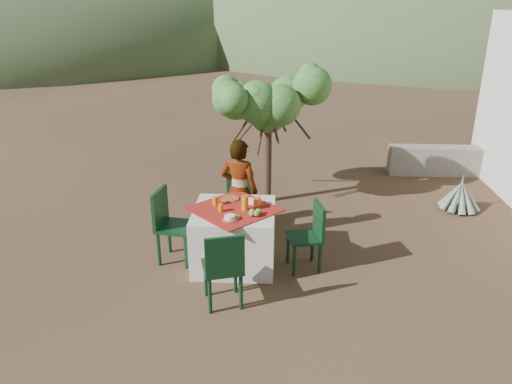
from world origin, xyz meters
The scene contains 24 objects.
ground centered at (0.00, 0.00, 0.00)m, with size 160.00×160.00×0.00m, color #3C251B.
table centered at (-0.37, -0.21, 0.38)m, with size 1.30×1.30×0.76m.
chair_far centered at (-0.40, 0.82, 0.48)m, with size 0.44×0.44×0.87m.
chair_near centered at (-0.39, -1.21, 0.51)m, with size 0.53×0.53×0.92m.
chair_left centered at (-1.20, -0.18, 0.54)m, with size 0.52×0.52×0.98m.
chair_right centered at (0.59, -0.30, 0.49)m, with size 0.49×0.49×0.87m.
person centered at (-0.36, 0.46, 0.74)m, with size 0.54×0.35×1.48m, color #8C6651.
shrub_tree centered at (0.05, 1.94, 1.57)m, with size 1.69×1.66×1.99m.
agave centered at (3.11, 1.69, 0.23)m, with size 0.65×0.65×0.69m.
stone_wall centered at (3.60, 3.40, 0.28)m, with size 2.60×0.35×0.55m, color gray.
hill_near_left centered at (-18.00, 30.00, 0.00)m, with size 40.00×40.00×16.00m, color #3E5731.
hill_near_right centered at (12.00, 36.00, 0.00)m, with size 48.00×48.00×20.00m, color #3E5731.
hill_far_center centered at (-4.00, 52.00, 0.00)m, with size 60.00×60.00×24.00m, color gray.
plate_far centered at (-0.45, 0.10, 0.77)m, with size 0.24×0.24×0.01m, color brown.
plate_near centered at (-0.36, -0.49, 0.77)m, with size 0.20×0.20×0.01m, color brown.
glass_far centered at (-0.62, -0.10, 0.82)m, with size 0.07×0.07×0.11m, color orange.
glass_near centered at (-0.52, -0.30, 0.81)m, with size 0.06×0.06×0.10m, color orange.
juice_pitcher centered at (-0.23, -0.24, 0.86)m, with size 0.09×0.09×0.19m, color orange.
bowl_plate centered at (-0.39, -0.54, 0.77)m, with size 0.20×0.20×0.01m, color brown.
white_bowl centered at (-0.39, -0.54, 0.80)m, with size 0.13×0.13×0.05m, color white.
jar_left centered at (-0.09, -0.14, 0.82)m, with size 0.07×0.07×0.11m, color orange.
jar_right centered at (-0.07, -0.04, 0.81)m, with size 0.06×0.06×0.09m, color orange.
napkin_holder centered at (-0.16, -0.06, 0.80)m, with size 0.07×0.04×0.08m, color white.
fruit_cluster centered at (-0.10, -0.40, 0.80)m, with size 0.15×0.14×0.08m.
Camera 1 is at (0.21, -5.92, 3.28)m, focal length 35.00 mm.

